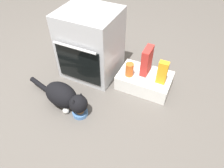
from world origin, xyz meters
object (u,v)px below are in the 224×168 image
at_px(oven, 91,44).
at_px(sauce_jar, 129,70).
at_px(pantry_cabinet, 144,80).
at_px(juice_carton, 162,73).
at_px(food_bowl, 80,112).
at_px(cat, 64,96).
at_px(cereal_box, 147,61).

distance_m(oven, sauce_jar, 0.49).
height_order(pantry_cabinet, juice_carton, juice_carton).
height_order(food_bowl, juice_carton, juice_carton).
bearing_deg(pantry_cabinet, cat, -135.56).
relative_size(pantry_cabinet, juice_carton, 2.20).
relative_size(food_bowl, cat, 0.19).
distance_m(oven, food_bowl, 0.72).
bearing_deg(juice_carton, oven, 177.23).
bearing_deg(oven, pantry_cabinet, 0.08).
height_order(pantry_cabinet, cat, cat).
relative_size(cat, cereal_box, 2.64).
relative_size(food_bowl, sauce_jar, 1.02).
xyz_separation_m(oven, pantry_cabinet, (0.61, 0.00, -0.27)).
bearing_deg(cat, food_bowl, -0.00).
xyz_separation_m(pantry_cabinet, food_bowl, (-0.41, -0.61, -0.05)).
distance_m(food_bowl, cat, 0.21).
relative_size(oven, juice_carton, 2.95).
xyz_separation_m(cat, cereal_box, (0.57, 0.62, 0.17)).
xyz_separation_m(oven, cereal_box, (0.60, 0.05, -0.06)).
bearing_deg(food_bowl, cat, 169.50).
distance_m(pantry_cabinet, cereal_box, 0.22).
height_order(food_bowl, cereal_box, cereal_box).
bearing_deg(cat, oven, 103.10).
bearing_deg(cat, pantry_cabinet, 54.93).
distance_m(cat, juice_carton, 0.94).
height_order(oven, food_bowl, oven).
bearing_deg(food_bowl, oven, 108.61).
bearing_deg(food_bowl, cereal_box, 59.15).
relative_size(pantry_cabinet, sauce_jar, 3.78).
bearing_deg(juice_carton, sauce_jar, -173.73).
height_order(oven, pantry_cabinet, oven).
xyz_separation_m(oven, juice_carton, (0.78, -0.04, -0.08)).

